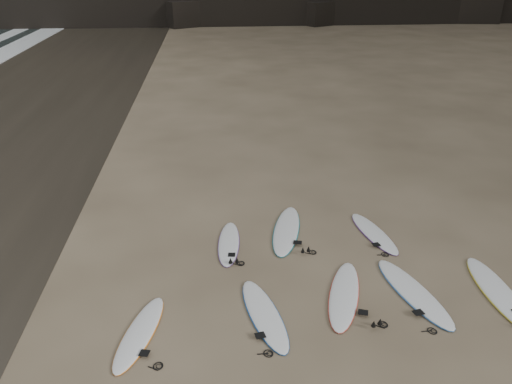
# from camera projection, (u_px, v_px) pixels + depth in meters

# --- Properties ---
(ground) EXTENTS (240.00, 240.00, 0.00)m
(ground) POSITION_uv_depth(u_px,v_px,m) (350.00, 294.00, 11.33)
(ground) COLOR #897559
(ground) RESTS_ON ground
(surfboard_0) EXTENTS (1.14, 2.38, 0.08)m
(surfboard_0) POSITION_uv_depth(u_px,v_px,m) (140.00, 333.00, 10.13)
(surfboard_0) COLOR white
(surfboard_0) RESTS_ON ground
(surfboard_1) EXTENTS (1.14, 2.57, 0.09)m
(surfboard_1) POSITION_uv_depth(u_px,v_px,m) (264.00, 314.00, 10.64)
(surfboard_1) COLOR white
(surfboard_1) RESTS_ON ground
(surfboard_2) EXTENTS (1.44, 2.67, 0.09)m
(surfboard_2) POSITION_uv_depth(u_px,v_px,m) (344.00, 294.00, 11.25)
(surfboard_2) COLOR white
(surfboard_2) RESTS_ON ground
(surfboard_3) EXTENTS (1.31, 2.82, 0.10)m
(surfboard_3) POSITION_uv_depth(u_px,v_px,m) (414.00, 292.00, 11.32)
(surfboard_3) COLOR white
(surfboard_3) RESTS_ON ground
(surfboard_4) EXTENTS (0.72, 2.78, 0.10)m
(surfboard_4) POSITION_uv_depth(u_px,v_px,m) (498.00, 291.00, 11.35)
(surfboard_4) COLOR white
(surfboard_4) RESTS_ON ground
(surfboard_5) EXTENTS (0.72, 2.27, 0.08)m
(surfboard_5) POSITION_uv_depth(u_px,v_px,m) (229.00, 243.00, 13.23)
(surfboard_5) COLOR white
(surfboard_5) RESTS_ON ground
(surfboard_6) EXTENTS (1.32, 2.84, 0.10)m
(surfboard_6) POSITION_uv_depth(u_px,v_px,m) (286.00, 230.00, 13.84)
(surfboard_6) COLOR white
(surfboard_6) RESTS_ON ground
(surfboard_7) EXTENTS (1.05, 2.40, 0.08)m
(surfboard_7) POSITION_uv_depth(u_px,v_px,m) (374.00, 233.00, 13.69)
(surfboard_7) COLOR white
(surfboard_7) RESTS_ON ground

